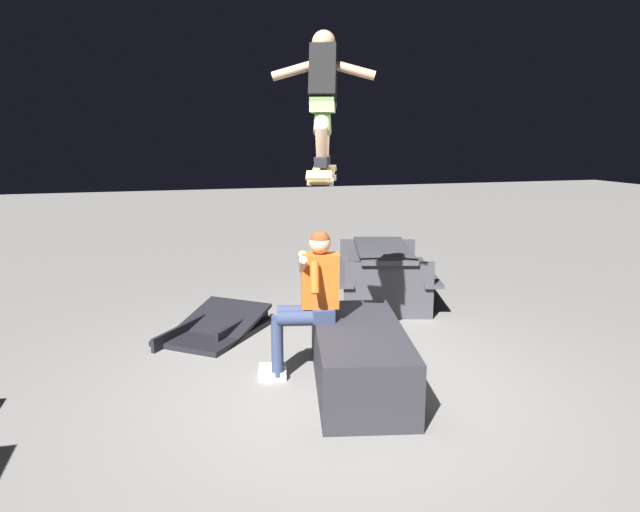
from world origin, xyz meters
TOP-DOWN VIEW (x-y plane):
  - ground_plane at (0.00, 0.00)m, footprint 40.00×40.00m
  - ledge_box_main at (-0.03, -0.17)m, footprint 1.90×1.14m
  - person_sitting_on_ledge at (0.34, 0.21)m, footprint 0.59×0.78m
  - skateboard at (0.14, 0.13)m, footprint 1.03×0.53m
  - skater_airborne at (0.20, 0.11)m, footprint 0.63×0.86m
  - kicker_ramp at (1.76, 0.94)m, footprint 1.51×1.45m
  - picnic_table_back at (2.47, -1.40)m, footprint 2.01×1.76m

SIDE VIEW (x-z plane):
  - ground_plane at x=0.00m, z-range 0.00..0.00m
  - kicker_ramp at x=1.76m, z-range -0.11..0.22m
  - ledge_box_main at x=-0.03m, z-range 0.00..0.55m
  - picnic_table_back at x=2.47m, z-range 0.12..0.87m
  - person_sitting_on_ledge at x=0.34m, z-range 0.09..1.48m
  - skateboard at x=0.14m, z-range 1.83..1.97m
  - skater_airborne at x=0.20m, z-range 2.03..3.15m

